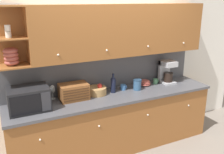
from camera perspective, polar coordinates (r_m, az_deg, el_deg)
The scene contains 15 objects.
ground_plane at distance 4.45m, azimuth -1.28°, elevation -13.55°, with size 24.00×24.00×0.00m, color slate.
wall_back at distance 3.97m, azimuth -1.59°, elevation 2.97°, with size 5.58×0.06×2.60m.
counter_unit at distance 3.98m, azimuth 0.61°, elevation -10.09°, with size 3.20×0.67×0.90m.
backsplash_panel at distance 3.97m, azimuth -1.36°, elevation 1.23°, with size 3.18×0.01×0.56m.
upper_cabinets at distance 3.76m, azimuth 1.79°, elevation 10.55°, with size 3.18×0.35×0.76m.
microwave at distance 3.41m, azimuth -18.53°, elevation -4.75°, with size 0.52×0.39×0.31m.
wine_glass at distance 3.68m, azimuth -13.46°, elevation -2.82°, with size 0.08×0.08×0.21m.
bread_box at distance 3.62m, azimuth -8.74°, elevation -3.33°, with size 0.41×0.27×0.23m.
fruit_basket at distance 3.79m, azimuth -3.41°, elevation -3.10°, with size 0.29×0.29×0.17m.
wine_bottle at distance 3.83m, azimuth 0.26°, elevation -1.62°, with size 0.08×0.08×0.30m.
mug at distance 3.98m, azimuth 2.62°, elevation -2.34°, with size 0.10×0.09×0.09m.
storage_canister at distance 3.98m, azimuth 5.80°, elevation -1.74°, with size 0.13×0.13×0.17m.
bowl_stack_on_counter at distance 4.21m, azimuth 7.48°, elevation -1.28°, with size 0.20×0.20×0.09m.
mug_blue_second at distance 4.32m, azimuth 9.90°, elevation -0.93°, with size 0.09×0.08×0.09m.
coffee_maker at distance 4.38m, azimuth 12.41°, elevation 1.27°, with size 0.21×0.26×0.39m.
Camera 1 is at (-1.57, -3.47, 2.29)m, focal length 40.00 mm.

